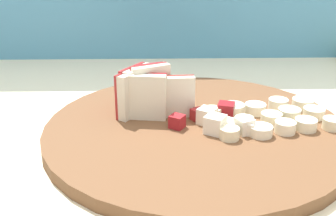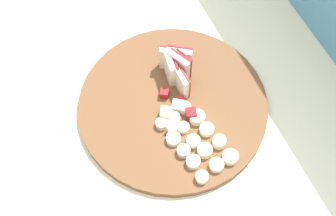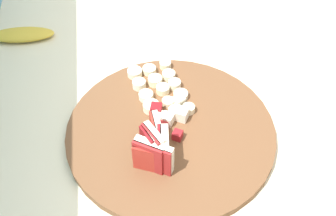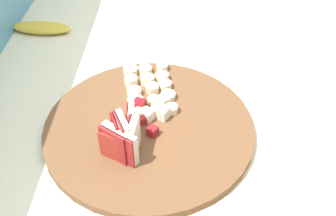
# 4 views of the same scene
# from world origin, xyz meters

# --- Properties ---
(tiled_countertop) EXTENTS (1.34, 0.88, 0.92)m
(tiled_countertop) POSITION_xyz_m (0.00, -0.00, 0.46)
(tiled_countertop) COLOR beige
(tiled_countertop) RESTS_ON ground
(tile_backsplash) EXTENTS (2.40, 0.04, 1.30)m
(tile_backsplash) POSITION_xyz_m (0.00, 0.46, 0.65)
(tile_backsplash) COLOR #4C8EB2
(tile_backsplash) RESTS_ON ground
(cutting_board) EXTENTS (0.37, 0.37, 0.02)m
(cutting_board) POSITION_xyz_m (-0.13, 0.09, 0.92)
(cutting_board) COLOR brown
(cutting_board) RESTS_ON tiled_countertop
(apple_wedge_fan) EXTENTS (0.10, 0.06, 0.06)m
(apple_wedge_fan) POSITION_xyz_m (-0.19, 0.13, 0.95)
(apple_wedge_fan) COLOR maroon
(apple_wedge_fan) RESTS_ON cutting_board
(apple_dice_pile) EXTENTS (0.10, 0.07, 0.02)m
(apple_dice_pile) POSITION_xyz_m (-0.11, 0.09, 0.93)
(apple_dice_pile) COLOR white
(apple_dice_pile) RESTS_ON cutting_board
(banana_slice_rows) EXTENTS (0.16, 0.11, 0.02)m
(banana_slice_rows) POSITION_xyz_m (-0.04, 0.10, 0.93)
(banana_slice_rows) COLOR beige
(banana_slice_rows) RESTS_ON cutting_board
(banana_peel) EXTENTS (0.06, 0.15, 0.02)m
(banana_peel) POSITION_xyz_m (0.19, 0.37, 0.92)
(banana_peel) COLOR gold
(banana_peel) RESTS_ON tiled_countertop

